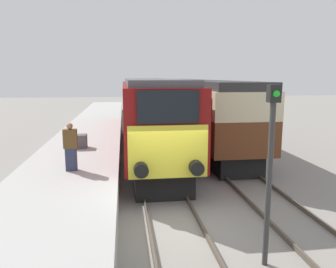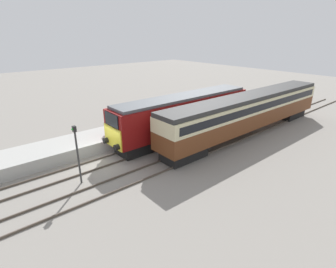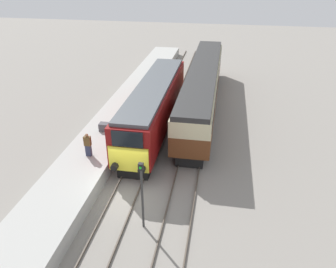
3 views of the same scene
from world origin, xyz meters
TOP-DOWN VIEW (x-y plane):
  - ground_plane at (0.00, 0.00)m, footprint 120.00×120.00m
  - platform_left at (-3.30, 8.00)m, footprint 3.50×50.00m
  - rails_near_track at (0.00, 5.00)m, footprint 1.51×60.00m
  - rails_far_track at (3.40, 5.00)m, footprint 1.50×60.00m
  - locomotive at (0.00, 8.53)m, footprint 2.70×15.30m
  - passenger_carriage at (3.40, 13.86)m, footprint 2.75×21.46m
  - person_on_platform at (-3.12, 2.41)m, footprint 0.44×0.26m
  - signal_post at (1.70, -2.34)m, footprint 0.24×0.28m
  - luggage_crate at (-3.35, 6.00)m, footprint 0.70×0.56m

SIDE VIEW (x-z plane):
  - ground_plane at x=0.00m, z-range 0.00..0.00m
  - rails_near_track at x=0.00m, z-range 0.00..0.14m
  - rails_far_track at x=3.40m, z-range 0.00..0.14m
  - platform_left at x=-3.30m, z-range 0.00..0.99m
  - luggage_crate at x=-3.35m, z-range 0.99..1.59m
  - person_on_platform at x=-3.12m, z-range 0.98..2.60m
  - locomotive at x=0.00m, z-range 0.24..4.25m
  - signal_post at x=1.70m, z-range 0.37..4.33m
  - passenger_carriage at x=3.40m, z-range 0.44..4.35m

